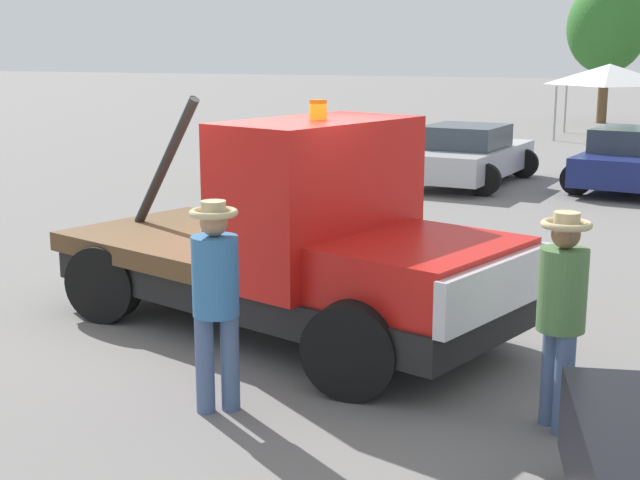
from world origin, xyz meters
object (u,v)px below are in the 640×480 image
tow_truck (301,247)px  tree_center (607,27)px  person_near_truck (562,304)px  canopy_tent_white (610,75)px  parked_car_navy (636,159)px  parked_car_tan (299,150)px  parked_car_silver (467,155)px  person_at_hood (216,289)px

tow_truck → tree_center: size_ratio=1.03×
person_near_truck → canopy_tent_white: (-1.28, 24.62, 1.05)m
person_near_truck → parked_car_navy: bearing=54.1°
parked_car_tan → tow_truck: bearing=-155.6°
parked_car_silver → canopy_tent_white: (2.21, 11.82, 1.47)m
parked_car_silver → tree_center: (1.63, 17.91, 3.11)m
tow_truck → parked_car_tan: bearing=131.2°
tow_truck → parked_car_navy: (2.93, 11.95, -0.33)m
parked_car_tan → parked_car_silver: same height
tow_truck → parked_car_tan: size_ratio=1.24×
canopy_tent_white → tow_truck: bearing=-93.9°
tow_truck → parked_car_navy: 12.31m
parked_car_tan → parked_car_navy: 7.56m
parked_car_tan → tree_center: (5.54, 18.42, 3.11)m
parked_car_navy → tree_center: tree_center is taller
person_near_truck → canopy_tent_white: bearing=57.4°
parked_car_silver → parked_car_navy: bearing=-73.2°
parked_car_tan → tree_center: size_ratio=0.83×
tow_truck → person_near_truck: (2.85, -1.46, 0.09)m
parked_car_silver → canopy_tent_white: size_ratio=1.45×
person_near_truck → parked_car_tan: bearing=85.5°
person_at_hood → tree_center: size_ratio=0.33×
tow_truck → parked_car_tan: tow_truck is taller
tow_truck → tree_center: (0.99, 29.25, 2.78)m
person_at_hood → parked_car_silver: 13.50m
parked_car_silver → person_at_hood: bearing=-169.7°
person_near_truck → person_at_hood: 2.82m
tow_truck → canopy_tent_white: (1.58, 23.16, 1.14)m
parked_car_tan → tree_center: bearing=-15.1°
tow_truck → tree_center: tree_center is taller
parked_car_silver → person_near_truck: bearing=-157.7°
person_near_truck → parked_car_silver: bearing=69.7°
tow_truck → parked_car_silver: size_ratio=1.27×
parked_car_navy → canopy_tent_white: bearing=16.5°
parked_car_silver → canopy_tent_white: bearing=-3.5°
parked_car_tan → parked_car_silver: bearing=-81.0°
tree_center → parked_car_navy: bearing=-83.6°
tow_truck → canopy_tent_white: tow_truck is taller
person_near_truck → tow_truck: bearing=117.4°
parked_car_silver → tree_center: bearing=1.9°
parked_car_silver → tree_center: 18.26m
tow_truck → person_at_hood: bearing=-68.5°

